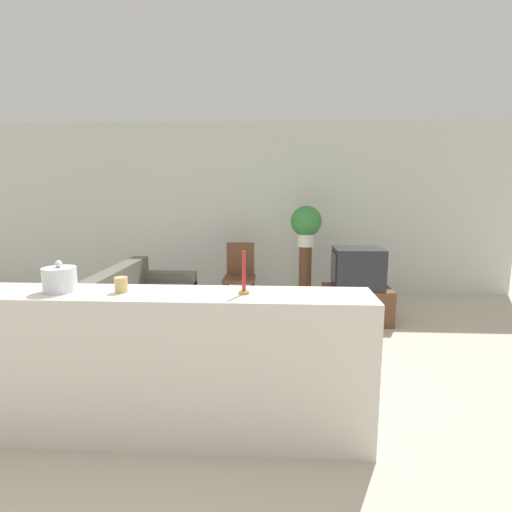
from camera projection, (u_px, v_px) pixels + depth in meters
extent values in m
plane|color=beige|center=(174.00, 399.00, 3.21)|extent=(14.00, 14.00, 0.00)
cube|color=silver|center=(226.00, 209.00, 6.37)|extent=(9.00, 0.06, 2.70)
cube|color=#605B51|center=(145.00, 315.00, 4.65)|extent=(0.87, 1.83, 0.43)
cube|color=#605B51|center=(115.00, 283.00, 4.60)|extent=(0.20, 1.83, 0.33)
cube|color=#605B51|center=(116.00, 336.00, 3.81)|extent=(0.87, 0.16, 0.57)
cube|color=#605B51|center=(165.00, 292.00, 5.46)|extent=(0.87, 0.16, 0.57)
cube|color=brown|center=(356.00, 305.00, 5.06)|extent=(0.83, 0.54, 0.45)
cube|color=#232328|center=(358.00, 268.00, 4.98)|extent=(0.59, 0.51, 0.50)
cube|color=black|center=(334.00, 268.00, 5.00)|extent=(0.02, 0.42, 0.39)
cube|color=brown|center=(239.00, 279.00, 5.59)|extent=(0.44, 0.44, 0.04)
cube|color=brown|center=(240.00, 259.00, 5.75)|extent=(0.40, 0.04, 0.47)
cylinder|color=brown|center=(224.00, 298.00, 5.45)|extent=(0.04, 0.04, 0.40)
cylinder|color=brown|center=(252.00, 298.00, 5.43)|extent=(0.04, 0.04, 0.40)
cylinder|color=brown|center=(228.00, 291.00, 5.83)|extent=(0.04, 0.04, 0.40)
cylinder|color=brown|center=(254.00, 291.00, 5.81)|extent=(0.04, 0.04, 0.40)
cylinder|color=brown|center=(305.00, 276.00, 5.76)|extent=(0.18, 0.18, 0.86)
cylinder|color=white|center=(306.00, 240.00, 5.67)|extent=(0.23, 0.23, 0.17)
sphere|color=#38843D|center=(306.00, 221.00, 5.62)|extent=(0.44, 0.44, 0.44)
cube|color=silver|center=(153.00, 365.00, 2.67)|extent=(2.89, 0.44, 1.00)
cylinder|color=silver|center=(60.00, 279.00, 2.61)|extent=(0.21, 0.21, 0.16)
sphere|color=silver|center=(58.00, 264.00, 2.59)|extent=(0.05, 0.05, 0.05)
cylinder|color=tan|center=(121.00, 285.00, 2.59)|extent=(0.09, 0.09, 0.10)
cylinder|color=#B7933D|center=(244.00, 292.00, 2.56)|extent=(0.07, 0.07, 0.02)
cylinder|color=#B7282D|center=(244.00, 271.00, 2.53)|extent=(0.02, 0.02, 0.26)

